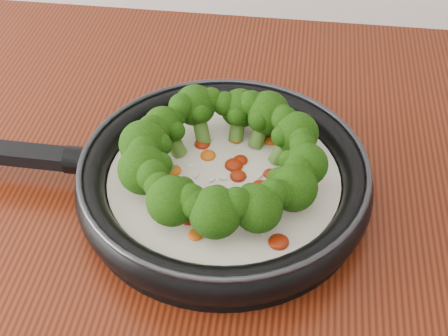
# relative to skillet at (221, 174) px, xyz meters

# --- Properties ---
(skillet) EXTENTS (0.55, 0.36, 0.10)m
(skillet) POSITION_rel_skillet_xyz_m (0.00, 0.00, 0.00)
(skillet) COLOR black
(skillet) RESTS_ON counter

